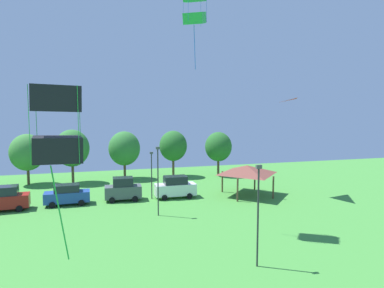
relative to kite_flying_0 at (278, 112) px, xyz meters
name	(u,v)px	position (x,y,z in m)	size (l,w,h in m)	color
kite_flying_0	(278,112)	(0.00, 0.00, 0.00)	(3.45, 3.80, 0.52)	red
kite_flying_2	(57,124)	(-22.22, -23.12, -0.41)	(1.81, 1.79, 6.35)	black
kite_flying_3	(195,7)	(-12.78, -8.57, 8.51)	(2.28, 2.34, 6.49)	green
parked_car_leftmost	(4,199)	(-29.72, 1.46, -8.67)	(4.73, 2.32, 2.50)	maroon
parked_car_second_from_left	(67,195)	(-23.81, 2.09, -8.80)	(4.66, 2.10, 2.20)	#234299
parked_car_third_from_left	(123,189)	(-17.91, 2.27, -8.63)	(4.09, 2.24, 2.61)	#4C5156
parked_car_rightmost_in_row	(175,187)	(-12.00, 1.82, -8.65)	(4.71, 2.12, 2.54)	silver
park_pavilion	(247,170)	(-3.54, 0.61, -6.82)	(5.73, 6.03, 3.60)	brown
light_post_0	(258,210)	(-11.05, -16.87, -6.18)	(0.36, 0.20, 6.61)	#2D2D33
light_post_1	(152,172)	(-14.70, 2.08, -6.80)	(0.36, 0.20, 5.41)	#2D2D33
light_post_2	(158,177)	(-15.17, -4.40, -6.17)	(0.36, 0.20, 6.64)	#2D2D33
treeline_tree_1	(27,152)	(-29.63, 14.37, -5.46)	(4.55, 4.55, 6.95)	brown
treeline_tree_2	(72,148)	(-23.84, 13.74, -4.99)	(4.68, 4.68, 7.49)	brown
treeline_tree_3	(124,148)	(-16.62, 14.71, -5.35)	(4.58, 4.58, 7.08)	brown
treeline_tree_4	(173,146)	(-9.28, 14.56, -5.17)	(4.21, 4.21, 7.06)	brown
treeline_tree_5	(218,147)	(-2.34, 13.47, -5.38)	(4.15, 4.15, 6.81)	brown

